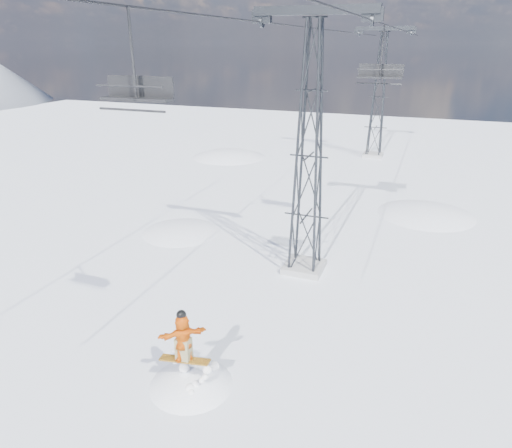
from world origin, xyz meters
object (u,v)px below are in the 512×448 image
(snowboarder_jump, at_px, (194,424))
(lift_tower_near, at_px, (309,157))
(lift_chair_near, at_px, (137,90))
(lift_tower_far, at_px, (378,97))

(snowboarder_jump, bearing_deg, lift_tower_near, 81.94)
(lift_tower_near, height_order, lift_chair_near, lift_tower_near)
(lift_tower_far, relative_size, snowboarder_jump, 1.67)
(lift_tower_near, distance_m, lift_tower_far, 25.00)
(lift_tower_near, relative_size, snowboarder_jump, 1.67)
(lift_tower_near, relative_size, lift_tower_far, 1.00)
(lift_tower_near, distance_m, lift_chair_near, 9.91)
(lift_tower_far, relative_size, lift_chair_near, 4.84)
(lift_tower_near, xyz_separation_m, snowboarder_jump, (-1.26, -8.92, -7.11))
(lift_tower_far, height_order, snowboarder_jump, lift_tower_far)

